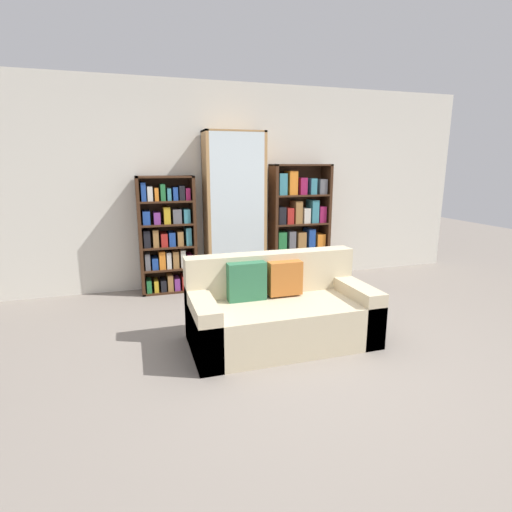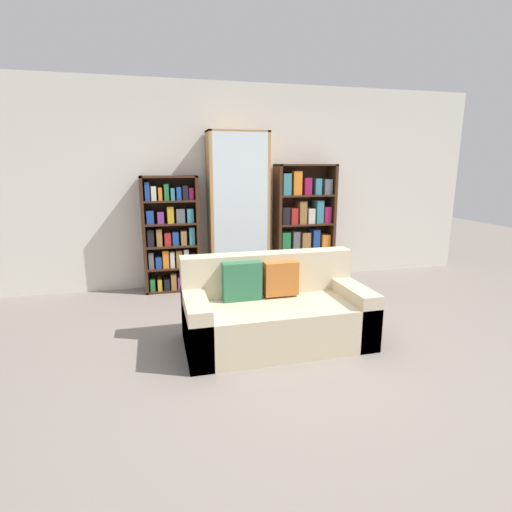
% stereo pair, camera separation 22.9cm
% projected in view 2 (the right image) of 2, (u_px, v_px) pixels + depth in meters
% --- Properties ---
extents(ground_plane, '(16.00, 16.00, 0.00)m').
position_uv_depth(ground_plane, '(304.00, 357.00, 3.49)').
color(ground_plane, gray).
extents(wall_back, '(6.97, 0.06, 2.70)m').
position_uv_depth(wall_back, '(242.00, 186.00, 5.52)').
color(wall_back, silver).
rests_on(wall_back, ground).
extents(couch, '(1.69, 0.83, 0.81)m').
position_uv_depth(couch, '(275.00, 313.00, 3.75)').
color(couch, beige).
rests_on(couch, ground).
extents(bookshelf_left, '(0.72, 0.32, 1.51)m').
position_uv_depth(bookshelf_left, '(171.00, 236.00, 5.22)').
color(bookshelf_left, '#3D2314').
rests_on(bookshelf_left, ground).
extents(display_cabinet, '(0.80, 0.36, 2.07)m').
position_uv_depth(display_cabinet, '(238.00, 211.00, 5.36)').
color(display_cabinet, '#AD7F4C').
rests_on(display_cabinet, ground).
extents(bookshelf_right, '(0.84, 0.32, 1.65)m').
position_uv_depth(bookshelf_right, '(304.00, 226.00, 5.66)').
color(bookshelf_right, '#3D2314').
rests_on(bookshelf_right, ground).
extents(wine_bottle, '(0.07, 0.07, 0.39)m').
position_uv_depth(wine_bottle, '(287.00, 288.00, 4.93)').
color(wine_bottle, black).
rests_on(wine_bottle, ground).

